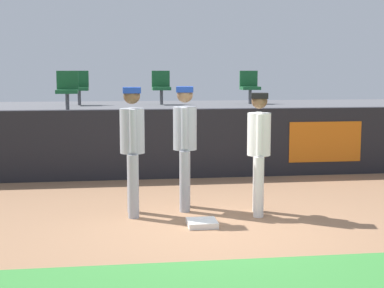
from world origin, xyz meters
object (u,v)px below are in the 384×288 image
at_px(player_runner_visitor, 185,139).
at_px(seat_back_left, 79,86).
at_px(seat_back_center, 161,86).
at_px(seat_front_left, 67,88).
at_px(player_fielder_home, 259,145).
at_px(first_base, 202,223).
at_px(seat_back_right, 250,85).
at_px(player_coach_visitor, 132,142).

height_order(player_runner_visitor, seat_back_left, seat_back_left).
distance_m(seat_back_left, seat_back_center, 2.01).
bearing_deg(seat_front_left, player_fielder_home, -55.66).
bearing_deg(first_base, seat_back_left, 106.23).
height_order(first_base, seat_back_center, seat_back_center).
height_order(player_runner_visitor, seat_back_right, seat_back_right).
relative_size(seat_back_right, seat_back_center, 1.00).
height_order(player_coach_visitor, seat_back_left, seat_back_left).
height_order(player_coach_visitor, seat_front_left, seat_front_left).
bearing_deg(player_coach_visitor, first_base, 50.69).
bearing_deg(first_base, player_coach_visitor, 140.93).
bearing_deg(player_fielder_home, seat_back_center, -159.55).
distance_m(player_coach_visitor, seat_back_center, 6.19).
bearing_deg(seat_back_right, player_runner_visitor, -112.33).
height_order(first_base, player_fielder_home, player_fielder_home).
relative_size(first_base, player_fielder_home, 0.22).
bearing_deg(player_runner_visitor, player_fielder_home, 74.97).
xyz_separation_m(player_fielder_home, seat_front_left, (-3.06, 4.48, 0.70)).
bearing_deg(player_fielder_home, first_base, -47.18).
distance_m(seat_front_left, seat_back_center, 2.81).
height_order(seat_back_left, seat_back_center, same).
bearing_deg(seat_back_left, player_fielder_home, -65.14).
xyz_separation_m(first_base, player_fielder_home, (0.92, 0.54, 0.99)).
distance_m(first_base, seat_back_right, 7.39).
bearing_deg(first_base, player_runner_visitor, 96.20).
relative_size(player_runner_visitor, seat_front_left, 2.22).
distance_m(player_coach_visitor, seat_front_left, 4.51).
bearing_deg(seat_back_right, player_coach_visitor, -117.66).
distance_m(seat_back_left, seat_back_right, 4.27).
xyz_separation_m(seat_back_left, seat_back_center, (2.01, -0.00, -0.00)).
height_order(player_fielder_home, player_coach_visitor, player_coach_visitor).
relative_size(seat_back_right, seat_front_left, 1.00).
bearing_deg(first_base, seat_back_right, 71.49).
height_order(first_base, seat_back_right, seat_back_right).
distance_m(first_base, player_fielder_home, 1.46).
bearing_deg(player_runner_visitor, first_base, 14.82).
distance_m(player_fielder_home, seat_back_center, 6.38).
height_order(first_base, seat_back_left, seat_back_left).
bearing_deg(player_coach_visitor, seat_back_left, -170.18).
bearing_deg(player_fielder_home, player_runner_visitor, -101.35).
relative_size(player_fielder_home, seat_front_left, 2.12).
height_order(first_base, player_runner_visitor, player_runner_visitor).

